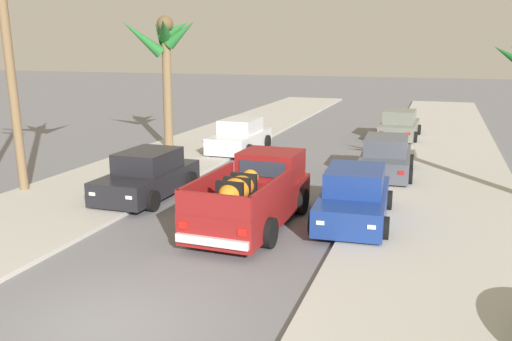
% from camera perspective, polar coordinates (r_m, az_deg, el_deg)
% --- Properties ---
extents(ground_plane, '(160.00, 160.00, 0.00)m').
position_cam_1_polar(ground_plane, '(10.37, -15.29, -15.37)').
color(ground_plane, slate).
extents(sidewalk_left, '(4.95, 60.00, 0.12)m').
position_cam_1_polar(sidewalk_left, '(22.82, -10.35, 0.66)').
color(sidewalk_left, '#B2AFA8').
rests_on(sidewalk_left, ground).
extents(sidewalk_right, '(4.95, 60.00, 0.12)m').
position_cam_1_polar(sidewalk_right, '(20.06, 18.86, -1.53)').
color(sidewalk_right, '#B2AFA8').
rests_on(sidewalk_right, ground).
extents(curb_left, '(0.16, 60.00, 0.10)m').
position_cam_1_polar(curb_left, '(22.33, -7.93, 0.45)').
color(curb_left, silver).
rests_on(curb_left, ground).
extents(curb_right, '(0.16, 60.00, 0.10)m').
position_cam_1_polar(curb_right, '(20.08, 15.79, -1.34)').
color(curb_right, silver).
rests_on(curb_right, ground).
extents(pickup_truck, '(2.33, 5.27, 1.80)m').
position_cam_1_polar(pickup_truck, '(14.96, -0.24, -2.65)').
color(pickup_truck, maroon).
rests_on(pickup_truck, ground).
extents(car_left_near, '(2.05, 4.27, 1.54)m').
position_cam_1_polar(car_left_near, '(17.99, -11.25, -0.55)').
color(car_left_near, black).
rests_on(car_left_near, ground).
extents(car_right_near, '(2.16, 4.32, 1.54)m').
position_cam_1_polar(car_right_near, '(21.08, 13.42, 1.31)').
color(car_right_near, '#474C56').
rests_on(car_right_near, ground).
extents(car_left_mid, '(2.11, 4.30, 1.54)m').
position_cam_1_polar(car_left_mid, '(29.67, 14.76, 4.54)').
color(car_left_mid, slate).
rests_on(car_left_mid, ground).
extents(car_right_mid, '(2.21, 4.34, 1.54)m').
position_cam_1_polar(car_right_mid, '(15.40, 10.23, -2.80)').
color(car_right_mid, navy).
rests_on(car_right_mid, ground).
extents(car_left_far, '(2.05, 4.27, 1.54)m').
position_cam_1_polar(car_left_far, '(25.25, -1.69, 3.55)').
color(car_left_far, silver).
rests_on(car_left_far, ground).
extents(palm_tree_left_mid, '(3.46, 3.37, 6.16)m').
position_cam_1_polar(palm_tree_left_mid, '(26.01, -9.57, 12.82)').
color(palm_tree_left_mid, brown).
rests_on(palm_tree_left_mid, ground).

